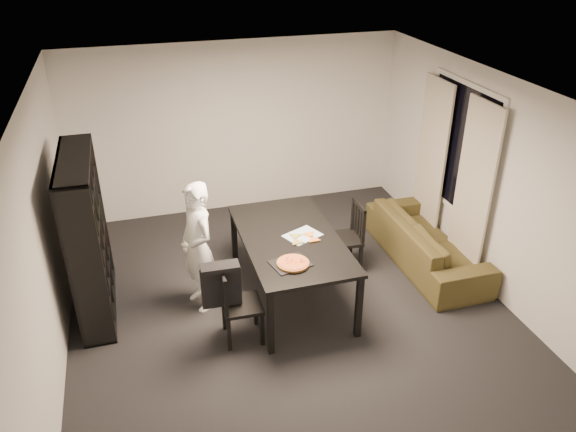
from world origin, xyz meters
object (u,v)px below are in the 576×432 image
object	(u,v)px
chair_right	(350,232)
sofa	(427,241)
dining_table	(290,242)
pepperoni_pizza	(293,263)
bookshelf	(88,237)
chair_left	(234,300)
person	(198,247)
baking_tray	(290,263)

from	to	relation	value
chair_right	sofa	size ratio (longest dim) A/B	0.44
chair_right	sofa	xyz separation A→B (m)	(1.05, -0.16, -0.22)
dining_table	pepperoni_pizza	size ratio (longest dim) A/B	5.65
bookshelf	dining_table	world-z (taller)	bookshelf
chair_left	sofa	distance (m)	2.89
dining_table	chair_right	world-z (taller)	chair_right
chair_left	sofa	xyz separation A→B (m)	(2.76, 0.81, -0.20)
person	baking_tray	size ratio (longest dim) A/B	3.95
chair_left	chair_right	distance (m)	1.97
dining_table	bookshelf	bearing A→B (deg)	169.17
chair_left	pepperoni_pizza	size ratio (longest dim) A/B	2.58
baking_tray	pepperoni_pizza	distance (m)	0.04
bookshelf	chair_right	world-z (taller)	bookshelf
person	pepperoni_pizza	size ratio (longest dim) A/B	4.51
chair_left	person	bearing A→B (deg)	21.56
dining_table	pepperoni_pizza	bearing A→B (deg)	-104.03
bookshelf	person	size ratio (longest dim) A/B	1.20
chair_left	sofa	size ratio (longest dim) A/B	0.43
dining_table	chair_right	distance (m)	1.01
person	bookshelf	bearing A→B (deg)	-122.56
bookshelf	chair_right	bearing A→B (deg)	-0.93
sofa	chair_right	bearing A→B (deg)	81.51
chair_left	dining_table	bearing A→B (deg)	-51.59
person	sofa	world-z (taller)	person
bookshelf	dining_table	distance (m)	2.29
chair_right	person	size ratio (longest dim) A/B	0.59
chair_right	person	xyz separation A→B (m)	(-1.97, -0.25, 0.26)
baking_tray	sofa	bearing A→B (deg)	19.99
chair_left	sofa	world-z (taller)	chair_left
chair_left	person	world-z (taller)	person
bookshelf	person	xyz separation A→B (m)	(1.18, -0.30, -0.16)
bookshelf	sofa	bearing A→B (deg)	-2.83
dining_table	sofa	world-z (taller)	dining_table
pepperoni_pizza	sofa	distance (m)	2.31
bookshelf	pepperoni_pizza	distance (m)	2.33
pepperoni_pizza	dining_table	bearing A→B (deg)	75.97
bookshelf	chair_right	size ratio (longest dim) A/B	2.03
sofa	bookshelf	bearing A→B (deg)	87.17
pepperoni_pizza	person	bearing A→B (deg)	142.17
baking_tray	dining_table	bearing A→B (deg)	73.30
person	pepperoni_pizza	bearing A→B (deg)	33.75
bookshelf	pepperoni_pizza	xyz separation A→B (m)	(2.10, -1.01, -0.10)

